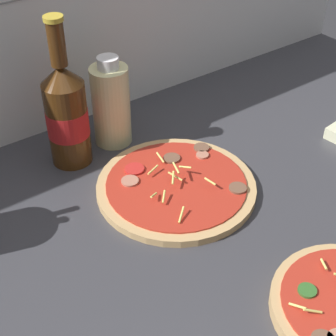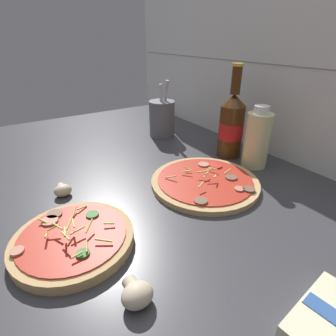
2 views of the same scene
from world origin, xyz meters
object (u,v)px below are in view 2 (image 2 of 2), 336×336
pizza_far (205,182)px  beer_bottle (231,125)px  mushroom_right (137,294)px  mushroom_left (63,190)px  oil_bottle (257,139)px  utensil_crock (162,118)px  pizza_near (73,239)px

pizza_far → beer_bottle: (-10.55, 18.86, 9.41)cm
beer_bottle → pizza_far: bearing=-60.8°
mushroom_right → mushroom_left: bearing=-176.9°
mushroom_left → oil_bottle: bearing=74.9°
pizza_far → mushroom_right: 37.04cm
pizza_far → mushroom_right: pizza_far is taller
mushroom_right → beer_bottle: bearing=122.4°
mushroom_left → utensil_crock: bearing=118.5°
pizza_near → mushroom_right: size_ratio=4.38×
pizza_far → beer_bottle: bearing=119.2°
oil_bottle → mushroom_right: oil_bottle is taller
pizza_near → utensil_crock: bearing=132.6°
mushroom_left → mushroom_right: (35.82, 1.95, 0.24)cm
pizza_near → mushroom_left: (-18.63, 2.51, 0.31)cm
mushroom_right → utensil_crock: size_ratio=0.24×
pizza_near → pizza_far: bearing=95.9°
pizza_near → pizza_far: (-3.63, 35.08, -0.32)cm
oil_bottle → utensil_crock: bearing=-166.6°
oil_bottle → mushroom_left: 54.59cm
pizza_far → utensil_crock: (-38.48, 10.75, 6.15)cm
pizza_near → beer_bottle: beer_bottle is taller
pizza_far → mushroom_right: (20.82, -30.62, 0.87)cm
pizza_far → utensil_crock: utensil_crock is taller
mushroom_left → mushroom_right: mushroom_right is taller
beer_bottle → utensil_crock: 29.27cm
pizza_near → oil_bottle: size_ratio=1.23×
mushroom_right → oil_bottle: bearing=113.3°
oil_bottle → utensil_crock: 38.66cm
pizza_near → utensil_crock: size_ratio=1.07×
pizza_far → oil_bottle: (-0.90, 19.73, 7.48)cm
pizza_near → mushroom_right: 17.77cm
pizza_near → mushroom_left: bearing=172.3°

